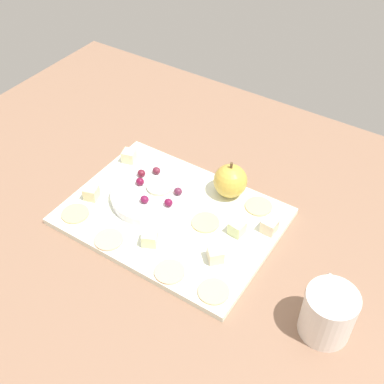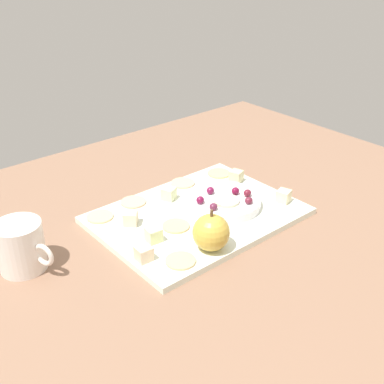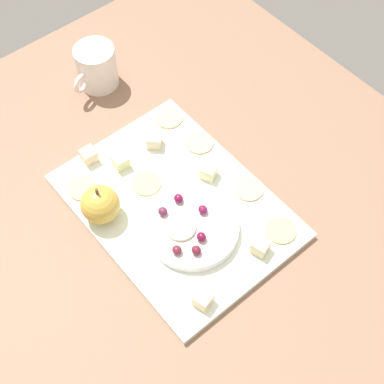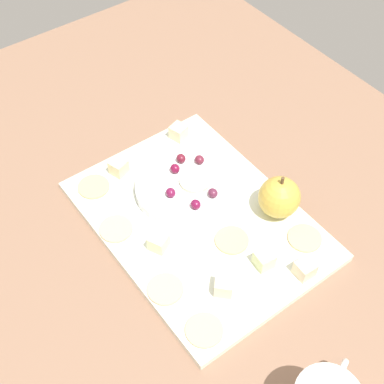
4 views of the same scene
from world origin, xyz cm
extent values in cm
cube|color=#8B6750|center=(0.00, 0.00, 1.93)|extent=(112.98, 95.22, 3.86)
cube|color=white|center=(4.92, -0.05, 4.48)|extent=(38.71, 28.36, 1.23)
cylinder|color=white|center=(-0.84, 1.20, 6.02)|extent=(15.25, 15.25, 1.85)
sphere|color=gold|center=(11.16, 10.80, 8.37)|extent=(6.55, 6.55, 6.55)
cylinder|color=brown|center=(11.16, 10.80, 12.24)|extent=(0.50, 0.50, 1.20)
cube|color=beige|center=(-10.55, -4.83, 6.36)|extent=(3.18, 3.18, 2.54)
cube|color=beige|center=(17.36, -4.94, 6.36)|extent=(3.60, 3.60, 2.54)
cube|color=beige|center=(5.83, -8.06, 6.36)|extent=(3.39, 3.39, 2.54)
cube|color=beige|center=(22.09, 6.03, 6.36)|extent=(2.67, 2.67, 2.54)
cube|color=beige|center=(-11.46, 8.00, 6.36)|extent=(3.16, 3.16, 2.54)
cube|color=beige|center=(17.44, 2.44, 6.36)|extent=(2.83, 2.83, 2.54)
cylinder|color=#DFBE8C|center=(20.60, -10.83, 5.29)|extent=(5.16, 5.16, 0.40)
cylinder|color=#DAB58E|center=(-0.75, -11.51, 5.29)|extent=(5.16, 5.16, 0.40)
cylinder|color=#DCBA82|center=(11.46, 1.39, 5.29)|extent=(5.16, 5.16, 0.40)
cylinder|color=#D8BA85|center=(17.73, 10.46, 5.29)|extent=(5.16, 5.16, 0.40)
cylinder|color=#DDB48E|center=(12.39, -11.45, 5.29)|extent=(5.16, 5.16, 0.40)
cylinder|color=#D7B77F|center=(-10.18, -9.97, 5.29)|extent=(5.16, 5.16, 0.40)
ellipsoid|color=maroon|center=(-3.71, 1.77, 7.72)|extent=(1.64, 1.48, 1.54)
ellipsoid|color=maroon|center=(-3.00, 6.19, 7.64)|extent=(1.64, 1.48, 1.39)
ellipsoid|color=#62263F|center=(3.95, 3.54, 7.65)|extent=(1.64, 1.48, 1.41)
ellipsoid|color=maroon|center=(4.23, -0.12, 7.70)|extent=(1.64, 1.48, 1.52)
ellipsoid|color=maroon|center=(-5.00, 3.90, 7.67)|extent=(1.64, 1.48, 1.46)
ellipsoid|color=maroon|center=(0.26, -1.71, 7.68)|extent=(1.64, 1.48, 1.47)
cylinder|color=beige|center=(0.13, 3.03, 7.24)|extent=(5.04, 5.04, 0.60)
cylinder|color=white|center=(37.83, -6.76, 8.15)|extent=(7.87, 7.87, 8.58)
torus|color=white|center=(35.99, -1.96, 8.15)|extent=(2.18, 4.02, 4.00)
camera|label=1|loc=(42.84, -51.50, 70.69)|focal=45.68mm
camera|label=2|loc=(59.30, 62.55, 54.00)|focal=45.54mm
camera|label=3|loc=(-35.29, 30.05, 85.88)|focal=52.34mm
camera|label=4|loc=(46.39, -31.99, 73.39)|focal=51.67mm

